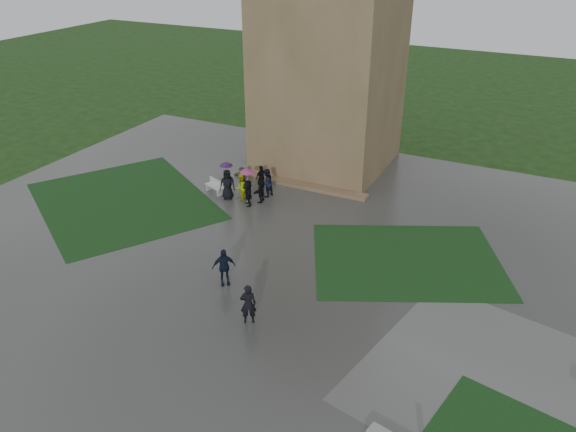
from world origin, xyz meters
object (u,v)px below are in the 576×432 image
at_px(bench, 215,186).
at_px(pedestrian_near, 248,304).
at_px(tower, 331,28).
at_px(pedestrian_mid, 224,267).

distance_m(bench, pedestrian_near, 13.01).
xyz_separation_m(tower, pedestrian_near, (3.96, -17.66, -8.07)).
relative_size(bench, pedestrian_mid, 0.82).
relative_size(bench, pedestrian_near, 0.83).
bearing_deg(bench, tower, 82.88).
relative_size(tower, pedestrian_mid, 9.91).
xyz_separation_m(pedestrian_mid, pedestrian_near, (2.38, -1.93, -0.00)).
bearing_deg(tower, bench, -119.14).
relative_size(tower, pedestrian_near, 9.93).
height_order(pedestrian_mid, pedestrian_near, pedestrian_mid).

